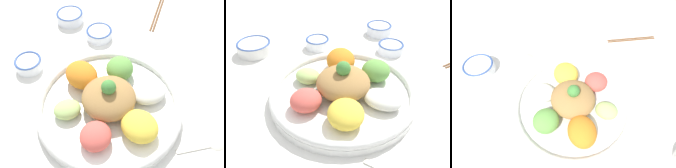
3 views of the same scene
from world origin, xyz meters
The scene contains 7 objects.
ground_plane centered at (0.00, 0.00, 0.00)m, with size 2.40×2.40×0.00m, color white.
salad_platter centered at (-0.01, 0.02, 0.03)m, with size 0.38×0.38×0.11m.
rice_bowl_blue centered at (0.38, -0.06, 0.02)m, with size 0.09×0.09×0.04m.
sauce_bowl_dark centered at (0.24, 0.15, 0.02)m, with size 0.08×0.08×0.03m.
sauce_bowl_far centered at (0.25, -0.10, 0.02)m, with size 0.09×0.09×0.03m.
chopsticks_pair_near centered at (0.24, -0.35, 0.00)m, with size 0.15×0.17×0.01m.
serving_spoon_main centered at (-0.23, -0.13, 0.00)m, with size 0.07×0.13×0.01m.
Camera 1 is at (-0.35, 0.22, 0.59)m, focal length 42.00 mm.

